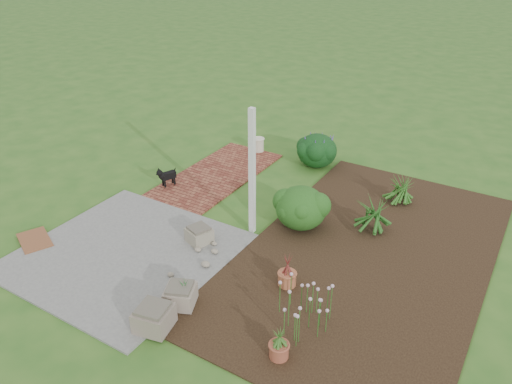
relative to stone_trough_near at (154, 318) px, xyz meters
The scene contains 19 objects.
ground 2.95m from the stone_trough_near, 99.39° to the left, with size 80.00×80.00×0.00m, color #2C5D1D.
concrete_patio 2.09m from the stone_trough_near, 146.35° to the left, with size 3.50×3.50×0.04m, color slate.
brick_path 5.14m from the stone_trough_near, 115.11° to the left, with size 1.60×3.50×0.04m, color maroon.
garden_bed 3.96m from the stone_trough_near, 59.29° to the left, with size 4.00×7.00×0.03m, color black.
veranda_post 3.18m from the stone_trough_near, 93.43° to the left, with size 0.10×0.10×2.50m, color white.
stone_trough_near is the anchor object (origin of this frame).
stone_trough_mid 0.60m from the stone_trough_near, 90.00° to the left, with size 0.45×0.45×0.30m, color gray.
stone_trough_far 2.28m from the stone_trough_near, 110.57° to the left, with size 0.41×0.41×0.27m, color gray.
coir_doormat 3.51m from the stone_trough_near, behind, with size 0.79×0.51×0.02m, color brown.
black_dog 4.53m from the stone_trough_near, 128.11° to the left, with size 0.28×0.48×0.43m.
cream_ceramic_urn 6.64m from the stone_trough_near, 107.93° to the left, with size 0.26×0.26×0.35m, color beige.
evergreen_shrub 3.68m from the stone_trough_near, 81.57° to the left, with size 0.99×0.99×0.84m, color #183912.
agapanthus_clump_back 4.56m from the stone_trough_near, 67.09° to the left, with size 0.91×0.91×0.82m, color #0E400C, non-canonical shape.
agapanthus_clump_front 5.90m from the stone_trough_near, 71.23° to the left, with size 0.78×0.78×0.69m, color #144017, non-canonical shape.
pink_flower_patch 2.18m from the stone_trough_near, 33.25° to the left, with size 1.00×1.00×0.64m, color #113D0F, non-canonical shape.
terracotta_pot_bronze 2.23m from the stone_trough_near, 57.95° to the left, with size 0.29×0.29×0.24m, color #AF5F3B.
terracotta_pot_small_left 1.88m from the stone_trough_near, 14.23° to the left, with size 0.27×0.27×0.22m, color #964A33.
terracotta_pot_small_right 0.67m from the stone_trough_near, 86.55° to the left, with size 0.25×0.25×0.21m, color brown.
purple_flowering_bush 6.41m from the stone_trough_near, 93.82° to the left, with size 0.97×0.97×0.82m, color black.
Camera 1 is at (4.62, -6.83, 5.26)m, focal length 35.00 mm.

